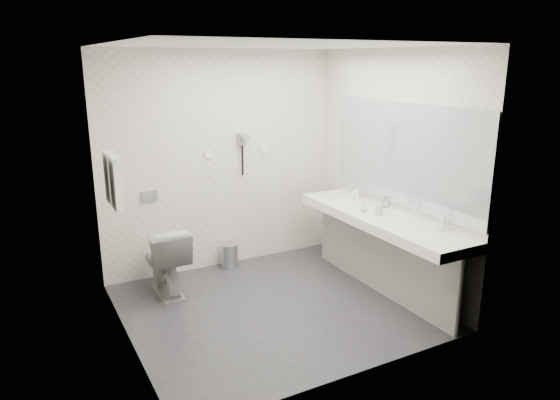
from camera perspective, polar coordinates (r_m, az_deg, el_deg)
floor at (r=5.21m, az=-0.68°, el=-11.80°), size 2.80×2.80×0.00m
ceiling at (r=4.65m, az=-0.78°, el=16.84°), size 2.80×2.80×0.00m
wall_back at (r=5.93m, az=-6.58°, el=4.26°), size 2.80×0.00×2.80m
wall_front at (r=3.72m, az=8.62°, el=-2.49°), size 2.80×0.00×2.80m
wall_left at (r=4.33m, az=-17.37°, el=-0.47°), size 0.00×2.60×2.60m
wall_right at (r=5.55m, az=12.20°, el=3.25°), size 0.00×2.60×2.60m
vanity_counter at (r=5.34m, az=11.06°, el=-2.15°), size 0.55×2.20×0.10m
vanity_panel at (r=5.50m, az=11.04°, el=-6.34°), size 0.03×2.15×0.75m
vanity_post_near at (r=4.83m, az=19.22°, el=-10.07°), size 0.06×0.06×0.75m
vanity_post_far at (r=6.30m, az=5.29°, el=-3.30°), size 0.06×0.06×0.75m
mirror at (r=5.36m, az=13.58°, el=4.92°), size 0.02×2.20×1.05m
basin_near at (r=4.87m, az=15.90°, el=-3.73°), size 0.40×0.31×0.05m
basin_far at (r=5.83m, az=7.06°, el=-0.16°), size 0.40×0.31×0.05m
faucet_near at (r=4.98m, az=17.60°, el=-2.37°), size 0.04×0.04×0.15m
faucet_far at (r=5.91m, az=8.63°, el=0.92°), size 0.04×0.04×0.15m
soap_bottle_a at (r=5.29m, az=10.84°, el=-1.10°), size 0.07×0.07×0.11m
soap_bottle_b at (r=5.41m, az=9.29°, el=-0.72°), size 0.11×0.11×0.10m
soap_bottle_c at (r=5.30m, az=11.16°, el=-1.02°), size 0.05×0.05×0.13m
glass_left at (r=5.61m, az=11.58°, el=-0.25°), size 0.07×0.07×0.11m
toilet at (r=5.51m, az=-12.65°, el=-6.44°), size 0.42×0.73×0.74m
flush_plate at (r=5.73m, az=-14.33°, el=0.41°), size 0.18×0.02×0.12m
pedal_bin at (r=6.11m, az=-5.62°, el=-6.25°), size 0.24×0.24×0.28m
bin_lid at (r=6.06m, az=-5.65°, el=-4.97°), size 0.20×0.20×0.02m
towel_rail at (r=4.80m, az=-18.38°, el=4.63°), size 0.02×0.62×0.02m
towel_near at (r=4.71m, az=-17.73°, el=1.75°), size 0.07×0.24×0.48m
towel_far at (r=4.98m, az=-18.35°, el=2.40°), size 0.07×0.24×0.48m
dryer_cradle at (r=5.96m, az=-4.30°, el=6.80°), size 0.10×0.04×0.14m
dryer_barrel at (r=5.89m, az=-4.02°, el=7.01°), size 0.08×0.14×0.08m
dryer_cord at (r=5.99m, az=-4.19°, el=4.42°), size 0.02×0.02×0.35m
switch_plate_a at (r=5.85m, az=-7.93°, el=5.05°), size 0.09×0.02×0.09m
switch_plate_b at (r=6.13m, az=-1.77°, el=5.65°), size 0.09×0.02×0.09m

